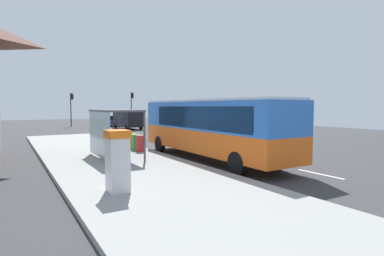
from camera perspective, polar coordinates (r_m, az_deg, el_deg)
The scene contains 22 objects.
ground_plane at distance 30.24m, azimuth -9.88°, elevation -1.48°, with size 56.00×92.00×0.04m, color #38383A.
sidewalk_platform at distance 16.91m, azimuth -15.31°, elevation -5.51°, with size 6.20×30.00×0.18m, color #999993.
lane_stripe_seg_0 at distance 14.07m, azimuth 22.76°, elevation -7.94°, with size 0.16×2.20×0.01m, color silver.
lane_stripe_seg_1 at distance 17.42m, azimuth 9.29°, elevation -5.42°, with size 0.16×2.20×0.01m, color silver.
lane_stripe_seg_2 at distance 21.43m, azimuth 0.56°, elevation -3.60°, with size 0.16×2.20×0.01m, color silver.
lane_stripe_seg_3 at distance 25.78m, azimuth -5.31°, elevation -2.33°, with size 0.16×2.20×0.01m, color silver.
lane_stripe_seg_4 at distance 30.33m, azimuth -9.44°, elevation -1.41°, with size 0.16×2.20×0.01m, color silver.
lane_stripe_seg_5 at distance 35.01m, azimuth -12.49°, elevation -0.74°, with size 0.16×2.20×0.01m, color silver.
lane_stripe_seg_6 at distance 39.76m, azimuth -14.80°, elevation -0.22°, with size 0.16×2.20×0.01m, color silver.
lane_stripe_seg_7 at distance 44.57m, azimuth -16.62°, elevation 0.19°, with size 0.16×2.20×0.01m, color silver.
bus at distance 16.31m, azimuth 3.29°, elevation 0.48°, with size 2.62×11.03×3.21m.
white_van at distance 39.75m, azimuth -11.91°, elevation 1.76°, with size 2.25×5.29×2.30m.
sedan_near at distance 52.06m, azimuth -16.48°, elevation 1.58°, with size 1.84×4.40×1.52m.
sedan_far at distance 46.07m, azimuth -14.50°, elevation 1.33°, with size 1.92×4.44×1.52m.
ticket_machine at distance 9.83m, azimuth -13.70°, elevation -5.90°, with size 0.66×0.76×1.94m.
recycling_bin_red at distance 18.45m, azimuth -9.59°, elevation -2.86°, with size 0.52×0.52×0.95m, color red.
recycling_bin_green at distance 19.10m, azimuth -10.37°, elevation -2.64°, with size 0.52×0.52×0.95m, color green.
recycling_bin_orange at distance 19.75m, azimuth -11.09°, elevation -2.43°, with size 0.52×0.52×0.95m, color orange.
recycling_bin_blue at distance 20.40m, azimuth -11.77°, elevation -2.23°, with size 0.52×0.52×0.95m, color blue.
traffic_light_near_side at distance 47.79m, azimuth -11.14°, elevation 4.53°, with size 0.49×0.28×5.03m.
traffic_light_far_side at distance 46.34m, azimuth -21.54°, elevation 4.14°, with size 0.49×0.28×4.76m.
bus_shelter at distance 16.39m, azimuth -15.17°, elevation 1.26°, with size 1.80×4.00×2.50m.
Camera 1 is at (-10.94, -14.05, 2.84)m, focal length 28.62 mm.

